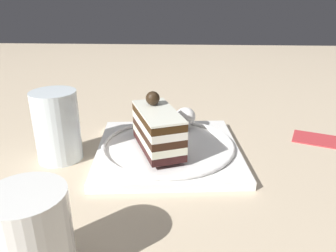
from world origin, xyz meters
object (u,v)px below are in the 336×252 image
Objects in this scene: whipped_cream_dollop at (185,116)px; drink_glass_near at (58,130)px; folded_napkin at (324,140)px; drink_glass_far at (33,240)px; fork at (166,126)px; cake_slice at (158,129)px; dessert_plate at (168,148)px.

drink_glass_near is at bearing 27.39° from whipped_cream_dollop.
drink_glass_far is at bearing 39.55° from folded_napkin.
drink_glass_near reaches higher than fork.
cake_slice is 3.59× the size of whipped_cream_dollop.
drink_glass_far is 0.51m from folded_napkin.
whipped_cream_dollop is 0.41× the size of drink_glass_far.
fork is at bearing -0.44° from folded_napkin.
drink_glass_near is (0.17, 0.09, 0.03)m from fork.
cake_slice reaches higher than fork.
dessert_plate is 0.18m from drink_glass_near.
cake_slice is 0.16m from drink_glass_near.
cake_slice is at bearing 66.15° from whipped_cream_dollop.
drink_glass_near is 0.46m from folded_napkin.
dessert_plate is at bearing -113.32° from drink_glass_far.
whipped_cream_dollop is at bearing -113.85° from cake_slice.
fork is at bearing -151.24° from drink_glass_near.
fork is (0.03, 0.01, -0.01)m from whipped_cream_dollop.
fork is at bearing 20.35° from whipped_cream_dollop.
fork is at bearing -107.81° from drink_glass_far.
folded_napkin is at bearing -140.45° from drink_glass_far.
drink_glass_far reaches higher than dessert_plate.
cake_slice reaches higher than drink_glass_far.
cake_slice is at bearing 15.68° from folded_napkin.
drink_glass_near reaches higher than cake_slice.
cake_slice reaches higher than dessert_plate.
cake_slice is at bearing 48.96° from dessert_plate.
folded_napkin is (-0.29, -0.08, -0.05)m from cake_slice.
whipped_cream_dollop is 0.23m from drink_glass_near.
whipped_cream_dollop is at bearing -109.28° from dessert_plate.
dessert_plate is at bearing -131.04° from cake_slice.
drink_glass_near reaches higher than dessert_plate.
folded_napkin is (-0.25, 0.02, -0.03)m from whipped_cream_dollop.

